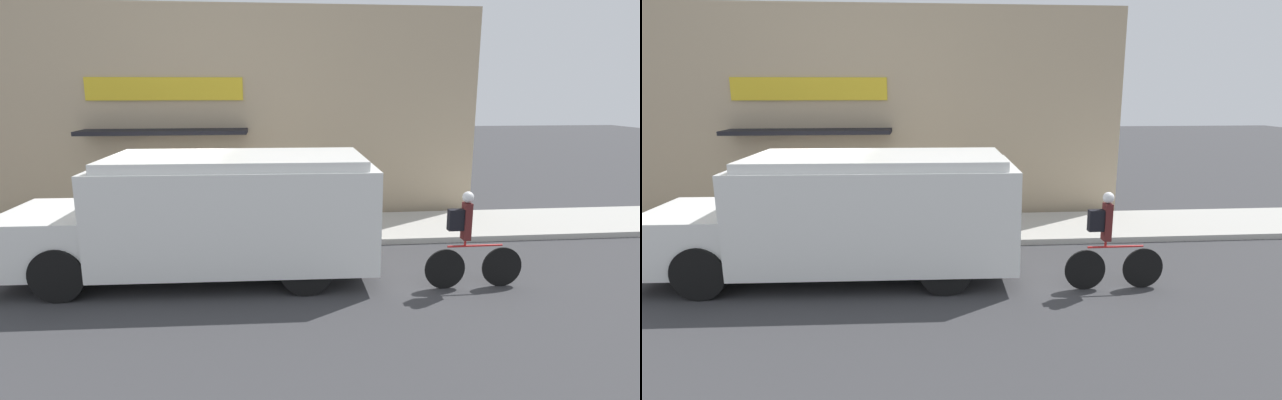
{
  "view_description": "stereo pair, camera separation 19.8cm",
  "coord_description": "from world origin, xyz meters",
  "views": [
    {
      "loc": [
        2.21,
        -10.37,
        3.38
      ],
      "look_at": [
        3.24,
        -0.2,
        1.1
      ],
      "focal_mm": 28.0,
      "sensor_mm": 36.0,
      "label": 1
    },
    {
      "loc": [
        2.41,
        -10.39,
        3.38
      ],
      "look_at": [
        3.24,
        -0.2,
        1.1
      ],
      "focal_mm": 28.0,
      "sensor_mm": 36.0,
      "label": 2
    }
  ],
  "objects": [
    {
      "name": "ground_plane",
      "position": [
        0.0,
        0.0,
        0.0
      ],
      "size": [
        70.0,
        70.0,
        0.0
      ],
      "primitive_type": "plane",
      "color": "#38383A"
    },
    {
      "name": "sidewalk",
      "position": [
        0.0,
        1.22,
        0.07
      ],
      "size": [
        28.0,
        2.43,
        0.13
      ],
      "color": "#ADAAA3",
      "rests_on": "ground_plane"
    },
    {
      "name": "storefront",
      "position": [
        -0.01,
        2.8,
        2.72
      ],
      "size": [
        15.48,
        1.09,
        5.46
      ],
      "color": "tan",
      "rests_on": "ground_plane"
    },
    {
      "name": "school_bus",
      "position": [
        1.16,
        -1.47,
        1.17
      ],
      "size": [
        6.55,
        2.86,
        2.24
      ],
      "rotation": [
        0.0,
        0.0,
        -0.03
      ],
      "color": "white",
      "rests_on": "ground_plane"
    },
    {
      "name": "cyclist",
      "position": [
        5.56,
        -2.52,
        0.79
      ],
      "size": [
        1.73,
        0.2,
        1.71
      ],
      "rotation": [
        0.0,
        0.0,
        0.01
      ],
      "color": "black",
      "rests_on": "ground_plane"
    },
    {
      "name": "trash_bin",
      "position": [
        -0.75,
        1.32,
        0.62
      ],
      "size": [
        0.65,
        0.65,
        0.97
      ],
      "color": "slate",
      "rests_on": "sidewalk"
    }
  ]
}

